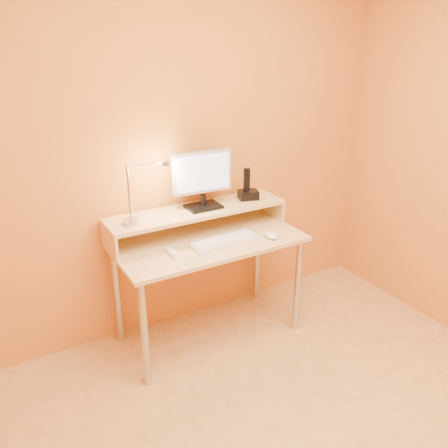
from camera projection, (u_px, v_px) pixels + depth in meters
wall_back at (184, 148)px, 3.00m from camera, size 3.00×0.04×2.50m
desk_leg_fl at (145, 335)px, 2.63m from camera, size 0.04×0.04×0.69m
desk_leg_fr at (298, 286)px, 3.14m from camera, size 0.04×0.04×0.69m
desk_leg_bl at (117, 295)px, 3.03m from camera, size 0.04×0.04×0.69m
desk_leg_br at (257, 257)px, 3.54m from camera, size 0.04×0.04×0.69m
desk_lower at (208, 241)px, 2.95m from camera, size 1.20×0.60×0.02m
shelf_riser_left at (109, 241)px, 2.77m from camera, size 0.02×0.30×0.14m
shelf_riser_right at (271, 207)px, 3.31m from camera, size 0.02×0.30×0.14m
desk_shelf at (197, 211)px, 3.01m from camera, size 1.20×0.30×0.02m
monitor_foot at (203, 206)px, 3.02m from camera, size 0.22×0.16×0.02m
monitor_neck at (203, 200)px, 3.00m from camera, size 0.04×0.04×0.07m
monitor_panel at (202, 172)px, 2.94m from camera, size 0.39×0.06×0.27m
monitor_back at (200, 171)px, 2.96m from camera, size 0.35×0.04×0.23m
monitor_screen at (203, 173)px, 2.93m from camera, size 0.36×0.03×0.23m
lamp_base at (131, 222)px, 2.76m from camera, size 0.10×0.10×0.02m
lamp_post at (129, 194)px, 2.70m from camera, size 0.01×0.01×0.33m
lamp_arm at (147, 164)px, 2.69m from camera, size 0.24×0.01×0.01m
lamp_head at (166, 163)px, 2.75m from camera, size 0.04×0.04×0.03m
lamp_bulb at (166, 166)px, 2.75m from camera, size 0.03×0.03×0.00m
phone_dock at (248, 195)px, 3.17m from camera, size 0.15×0.13×0.06m
phone_handset at (247, 180)px, 3.12m from camera, size 0.05×0.04×0.16m
phone_led at (258, 196)px, 3.15m from camera, size 0.01×0.00×0.04m
keyboard at (224, 241)px, 2.89m from camera, size 0.44×0.16×0.02m
mouse at (271, 235)px, 2.96m from camera, size 0.07×0.12×0.04m
remote_control at (172, 253)px, 2.75m from camera, size 0.04×0.16×0.02m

